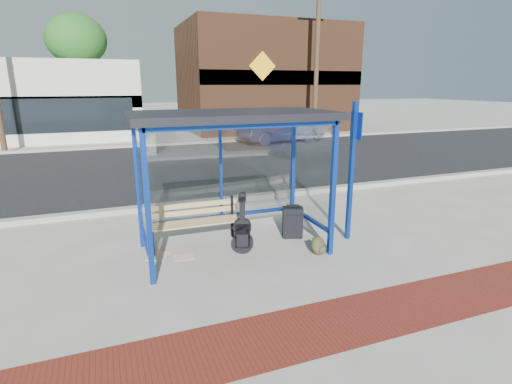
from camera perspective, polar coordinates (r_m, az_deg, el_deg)
name	(u,v)px	position (r m, az deg, el deg)	size (l,w,h in m)	color
ground	(234,250)	(7.18, -3.14, -8.25)	(120.00, 120.00, 0.00)	#B2ADA0
brick_paver_strip	(301,331)	(5.06, 6.48, -19.17)	(60.00, 1.00, 0.01)	maroon
curb_near	(197,203)	(9.80, -8.36, -1.54)	(60.00, 0.25, 0.12)	gray
street_asphalt	(166,166)	(14.70, -12.78, 3.62)	(60.00, 10.00, 0.00)	black
curb_far	(149,145)	(19.68, -15.01, 6.50)	(60.00, 0.25, 0.12)	gray
far_sidewalk	(145,141)	(21.56, -15.56, 7.03)	(60.00, 4.00, 0.01)	#B2ADA0
bus_shelter	(231,133)	(6.70, -3.59, 8.47)	(3.30, 1.80, 2.42)	#0D3098
storefront_brown	(264,78)	(26.71, 1.08, 15.92)	(10.00, 7.08, 6.40)	#59331E
tree_mid	(76,40)	(28.42, -24.29, 19.16)	(3.60, 3.60, 7.03)	#4C3826
tree_right	(302,48)	(31.88, 6.58, 19.75)	(3.60, 3.60, 7.03)	#4C3826
utility_pole_east	(317,60)	(22.57, 8.68, 18.20)	(1.60, 0.24, 8.00)	#4C3826
bench	(193,220)	(7.34, -8.92, -4.00)	(1.73, 0.45, 0.81)	black
guitar_bag	(242,233)	(6.91, -1.95, -5.82)	(0.39, 0.23, 1.02)	black
suitcase	(293,222)	(7.65, 5.25, -4.34)	(0.43, 0.35, 0.65)	black
backpack	(319,246)	(7.00, 8.98, -7.67)	(0.31, 0.30, 0.32)	#2F301A
sign_post	(352,164)	(7.48, 13.57, 3.88)	(0.10, 0.32, 2.56)	navy
newspaper_a	(158,256)	(7.11, -13.79, -8.90)	(0.40, 0.32, 0.01)	white
newspaper_b	(184,257)	(6.98, -10.25, -9.17)	(0.34, 0.27, 0.01)	white
newspaper_c	(240,243)	(7.45, -2.27, -7.30)	(0.37, 0.29, 0.01)	white
parked_car	(281,128)	(20.23, 3.60, 9.06)	(1.50, 4.30, 1.42)	#161B3F
fire_hydrant	(334,127)	(24.18, 11.07, 9.06)	(0.33, 0.22, 0.72)	red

